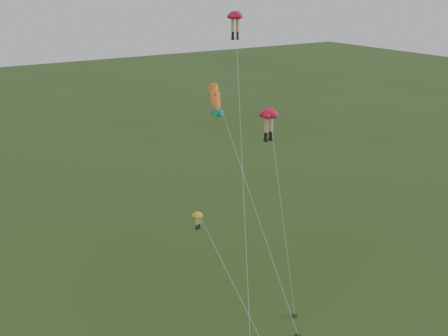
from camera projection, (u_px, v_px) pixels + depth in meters
ground at (260, 321)px, 39.75m from camera, size 300.00×300.00×0.00m
legs_kite_red_high at (235, 22)px, 43.80m from camera, size 8.80×15.21×23.07m
legs_kite_red_mid at (269, 118)px, 39.81m from camera, size 1.90×6.49×16.03m
legs_kite_yellow at (202, 224)px, 38.17m from camera, size 2.36×7.10×8.88m
fish_kite at (215, 98)px, 39.12m from camera, size 2.51×11.45×18.14m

